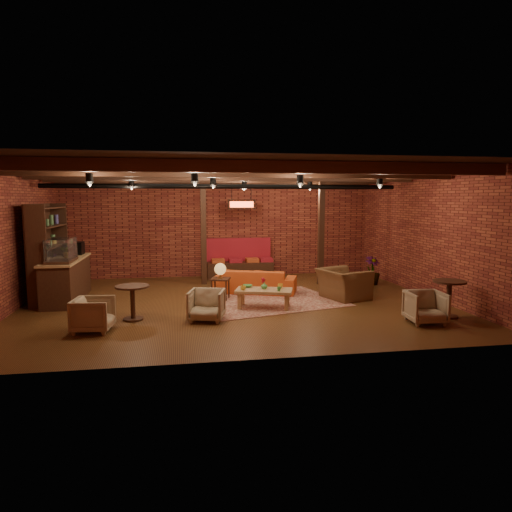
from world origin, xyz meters
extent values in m
plane|color=#361B0D|center=(0.00, 0.00, 0.00)|extent=(10.00, 10.00, 0.00)
cube|color=black|center=(0.00, 0.00, 3.20)|extent=(10.00, 8.00, 0.02)
cube|color=maroon|center=(0.00, 4.00, 1.60)|extent=(10.00, 0.02, 3.20)
cube|color=maroon|center=(0.00, -4.00, 1.60)|extent=(10.00, 0.02, 3.20)
cube|color=maroon|center=(-5.00, 0.00, 1.60)|extent=(0.02, 8.00, 3.20)
cube|color=maroon|center=(5.00, 0.00, 1.60)|extent=(0.02, 8.00, 3.20)
cylinder|color=black|center=(0.00, 1.60, 2.85)|extent=(9.60, 0.12, 0.12)
cube|color=black|center=(-0.60, 2.60, 1.60)|extent=(0.16, 0.16, 3.20)
cube|color=black|center=(2.80, 2.00, 1.60)|extent=(0.16, 0.16, 3.20)
imported|color=#337F33|center=(-4.00, 1.20, 1.22)|extent=(0.35, 0.39, 0.30)
cube|color=#FF4319|center=(0.60, 3.10, 2.35)|extent=(0.86, 0.06, 0.30)
cube|color=maroon|center=(0.80, 0.03, 0.01)|extent=(4.01, 3.43, 0.01)
imported|color=#C2491A|center=(0.69, 1.12, 0.32)|extent=(2.34, 1.55, 0.64)
cube|color=#956845|center=(0.60, -0.66, 0.41)|extent=(1.42, 1.00, 0.06)
cube|color=#956845|center=(0.02, -0.72, 0.19)|extent=(0.08, 0.08, 0.38)
cube|color=#956845|center=(1.04, -1.04, 0.19)|extent=(0.08, 0.08, 0.38)
cube|color=#956845|center=(0.15, -0.28, 0.19)|extent=(0.08, 0.08, 0.38)
cube|color=#956845|center=(1.18, -0.60, 0.19)|extent=(0.08, 0.08, 0.38)
imported|color=gold|center=(0.11, -0.67, 0.49)|extent=(0.16, 0.16, 0.10)
imported|color=#449645|center=(0.90, -0.92, 0.49)|extent=(0.13, 0.13, 0.10)
imported|color=gold|center=(1.00, -0.57, 0.49)|extent=(0.16, 0.16, 0.10)
imported|color=#449645|center=(0.26, -0.34, 0.47)|extent=(0.28, 0.28, 0.06)
imported|color=#449645|center=(0.61, -0.61, 0.51)|extent=(0.15, 0.15, 0.13)
sphere|color=#B11223|center=(0.61, -0.61, 0.64)|extent=(0.10, 0.10, 0.10)
cube|color=black|center=(-0.32, 0.40, 0.53)|extent=(0.56, 0.56, 0.04)
cylinder|color=black|center=(-0.32, 0.40, 0.25)|extent=(0.04, 0.04, 0.51)
cylinder|color=#9F6F35|center=(-0.32, 0.40, 0.56)|extent=(0.15, 0.15, 0.02)
cylinder|color=#9F6F35|center=(-0.32, 0.40, 0.63)|extent=(0.04, 0.04, 0.21)
sphere|color=#C17B2D|center=(-0.32, 0.40, 0.78)|extent=(0.30, 0.30, 0.30)
cylinder|color=black|center=(-2.30, -1.22, 0.71)|extent=(0.70, 0.70, 0.04)
cylinder|color=black|center=(-2.30, -1.22, 0.36)|extent=(0.10, 0.10, 0.68)
cylinder|color=black|center=(-2.30, -1.22, 0.02)|extent=(0.42, 0.42, 0.04)
imported|color=#C0B294|center=(-2.96, -1.95, 0.36)|extent=(0.73, 0.77, 0.72)
imported|color=#C0B294|center=(-0.78, -1.53, 0.36)|extent=(0.84, 0.81, 0.72)
imported|color=brown|center=(2.77, -0.01, 0.51)|extent=(1.07, 1.34, 1.02)
cube|color=black|center=(3.30, 0.43, 0.51)|extent=(0.57, 0.57, 0.04)
cylinder|color=black|center=(3.30, 0.43, 0.25)|extent=(0.04, 0.04, 0.49)
imported|color=black|center=(3.30, 0.43, 0.55)|extent=(0.23, 0.27, 0.02)
cylinder|color=black|center=(4.33, -2.13, 0.78)|extent=(0.68, 0.68, 0.04)
cylinder|color=black|center=(4.33, -2.13, 0.39)|extent=(0.11, 0.11, 0.74)
cylinder|color=black|center=(4.33, -2.13, 0.02)|extent=(0.41, 0.41, 0.04)
imported|color=#C0B294|center=(3.60, -2.47, 0.36)|extent=(0.76, 0.72, 0.73)
imported|color=#4C7F4C|center=(4.28, 1.68, 1.25)|extent=(1.78, 1.78, 2.50)
camera|label=1|loc=(-1.32, -10.83, 2.52)|focal=32.00mm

